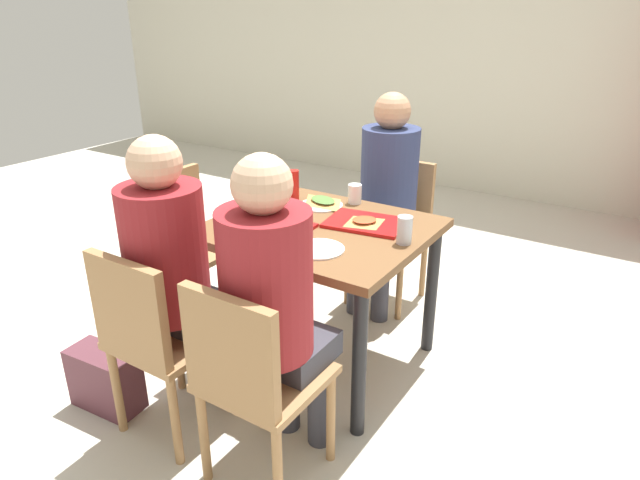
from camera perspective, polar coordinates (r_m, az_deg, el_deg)
ground_plane at (r=2.93m, az=0.00°, el=-12.03°), size 10.00×10.00×0.02m
back_wall at (r=5.39m, az=19.94°, el=18.74°), size 10.00×0.10×2.80m
main_table at (r=2.62m, az=0.00°, el=-0.59°), size 0.98×0.87×0.72m
chair_near_left at (r=2.29m, az=-16.73°, el=-9.18°), size 0.40×0.40×0.84m
chair_near_right at (r=1.99m, az=-7.11°, el=-13.61°), size 0.40×0.40×0.84m
chair_far_side at (r=3.33m, az=7.66°, el=1.99°), size 0.40×0.40×0.84m
chair_left_end at (r=3.19m, az=-13.27°, el=0.60°), size 0.40×0.40×0.84m
person_in_red at (r=2.25m, az=-14.77°, el=-2.35°), size 0.32×0.42×1.25m
person_in_brown_jacket at (r=1.95m, az=-4.83°, el=-5.76°), size 0.32×0.42×1.25m
person_far_side at (r=3.14m, az=6.77°, el=5.43°), size 0.32×0.42×1.25m
tray_red_near at (r=2.56m, az=-5.08°, el=1.37°), size 0.37×0.27×0.02m
tray_red_far at (r=2.60m, az=4.73°, el=1.77°), size 0.39×0.31×0.02m
paper_plate_center at (r=2.84m, az=0.13°, el=3.61°), size 0.22×0.22×0.01m
paper_plate_near_edge at (r=2.32m, az=-0.16°, el=-0.93°), size 0.22×0.22×0.01m
pizza_slice_a at (r=2.58m, az=-5.18°, el=2.01°), size 0.18×0.25×0.02m
pizza_slice_b at (r=2.57m, az=4.57°, el=1.95°), size 0.21×0.22×0.02m
pizza_slice_c at (r=2.86m, az=0.31°, el=4.03°), size 0.27×0.24×0.02m
plastic_cup_a at (r=2.87m, az=3.60°, el=4.75°), size 0.07×0.07×0.10m
plastic_cup_b at (r=2.27m, az=-4.54°, el=-0.30°), size 0.07×0.07×0.10m
plastic_cup_c at (r=2.83m, az=-5.96°, el=4.39°), size 0.07×0.07×0.10m
soda_can at (r=2.39m, az=8.67°, el=1.02°), size 0.07×0.07×0.12m
condiment_bottle at (r=2.91m, az=-2.72°, el=5.62°), size 0.06×0.06×0.16m
foil_bundle at (r=2.78m, az=-7.47°, el=3.99°), size 0.10×0.10×0.10m
handbag at (r=2.71m, az=-21.16°, el=-13.19°), size 0.33×0.19×0.28m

